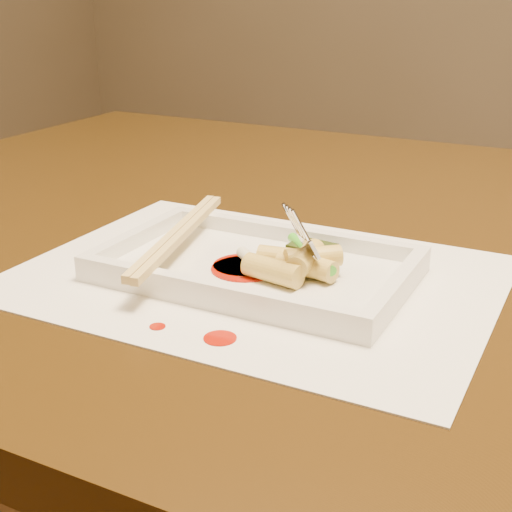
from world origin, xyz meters
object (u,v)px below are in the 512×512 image
at_px(table, 390,321).
at_px(fork, 344,188).
at_px(plate_base, 256,271).
at_px(chopstick_a, 175,233).
at_px(placemat, 256,276).

height_order(table, fork, fork).
relative_size(plate_base, fork, 1.86).
distance_m(table, chopstick_a, 0.26).
distance_m(table, placemat, 0.21).
bearing_deg(fork, chopstick_a, -173.25).
relative_size(table, plate_base, 5.38).
height_order(table, plate_base, plate_base).
bearing_deg(chopstick_a, placemat, 0.00).
height_order(table, chopstick_a, chopstick_a).
height_order(placemat, fork, fork).
bearing_deg(chopstick_a, table, 47.82).
relative_size(table, placemat, 3.50).
xyz_separation_m(plate_base, fork, (0.07, 0.02, 0.08)).
xyz_separation_m(plate_base, chopstick_a, (-0.08, 0.00, 0.02)).
height_order(chopstick_a, fork, fork).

